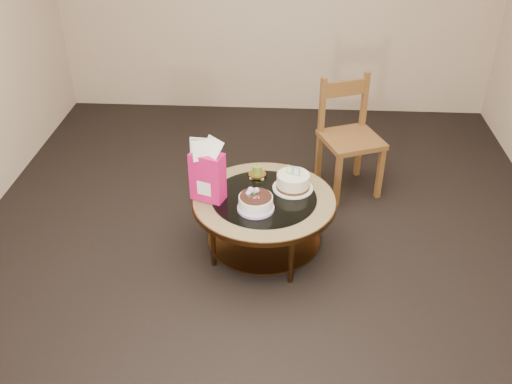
# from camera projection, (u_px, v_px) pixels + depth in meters

# --- Properties ---
(ground) EXTENTS (5.00, 5.00, 0.00)m
(ground) POSITION_uv_depth(u_px,v_px,m) (264.00, 249.00, 4.24)
(ground) COLOR black
(ground) RESTS_ON ground
(room_walls) EXTENTS (4.52, 5.02, 2.61)m
(room_walls) POSITION_uv_depth(u_px,v_px,m) (266.00, 47.00, 3.40)
(room_walls) COLOR #C2AC93
(room_walls) RESTS_ON ground
(coffee_table) EXTENTS (1.02, 1.02, 0.46)m
(coffee_table) POSITION_uv_depth(u_px,v_px,m) (264.00, 207.00, 4.04)
(coffee_table) COLOR #523217
(coffee_table) RESTS_ON ground
(decorated_cake) EXTENTS (0.25, 0.25, 0.15)m
(decorated_cake) POSITION_uv_depth(u_px,v_px,m) (256.00, 203.00, 3.85)
(decorated_cake) COLOR #BE9DDE
(decorated_cake) RESTS_ON coffee_table
(cream_cake) EXTENTS (0.29, 0.29, 0.18)m
(cream_cake) POSITION_uv_depth(u_px,v_px,m) (293.00, 182.00, 4.06)
(cream_cake) COLOR white
(cream_cake) RESTS_ON coffee_table
(gift_bag) EXTENTS (0.26, 0.22, 0.45)m
(gift_bag) POSITION_uv_depth(u_px,v_px,m) (207.00, 170.00, 3.87)
(gift_bag) COLOR #DD145F
(gift_bag) RESTS_ON coffee_table
(pillar_candle) EXTENTS (0.13, 0.13, 0.10)m
(pillar_candle) POSITION_uv_depth(u_px,v_px,m) (257.00, 172.00, 4.22)
(pillar_candle) COLOR #D4B557
(pillar_candle) RESTS_ON coffee_table
(dining_chair) EXTENTS (0.58, 0.58, 0.97)m
(dining_chair) POSITION_uv_depth(u_px,v_px,m) (349.00, 136.00, 4.70)
(dining_chair) COLOR brown
(dining_chair) RESTS_ON ground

